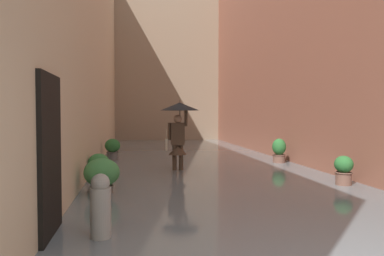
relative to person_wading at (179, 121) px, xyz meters
name	(u,v)px	position (x,y,z in m)	size (l,w,h in m)	color
ground_plane	(195,165)	(-0.75, -1.76, -1.48)	(60.00, 60.00, 0.00)	#605B56
flood_water	(195,163)	(-0.75, -1.76, -1.42)	(6.91, 25.82, 0.13)	slate
building_facade_left	(310,4)	(-4.70, -1.76, 3.93)	(2.04, 23.82, 10.83)	#935642
building_facade_right	(68,15)	(3.21, -1.76, 3.22)	(2.04, 23.82, 9.41)	beige
building_facade_far	(166,48)	(-0.75, -12.57, 4.19)	(9.71, 1.80, 11.34)	gray
person_wading	(179,121)	(0.00, 0.00, 0.00)	(1.08, 1.08, 2.07)	black
potted_plant_near_right	(99,168)	(2.06, 1.16, -1.09)	(0.50, 0.50, 0.75)	#9E563D
potted_plant_mid_right	(102,176)	(1.86, 2.74, -1.01)	(0.70, 0.70, 0.82)	#66605B
potted_plant_far_right	(113,150)	(1.94, -2.61, -1.01)	(0.52, 0.52, 0.84)	#66605B
potted_plant_near_left	(279,152)	(-3.36, -1.08, -1.01)	(0.44, 0.44, 0.90)	brown
potted_plant_far_left	(344,172)	(-3.32, 2.69, -1.06)	(0.40, 0.40, 0.77)	brown
mooring_bollard	(101,211)	(1.65, 5.43, -1.01)	(0.26, 0.26, 0.94)	gray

